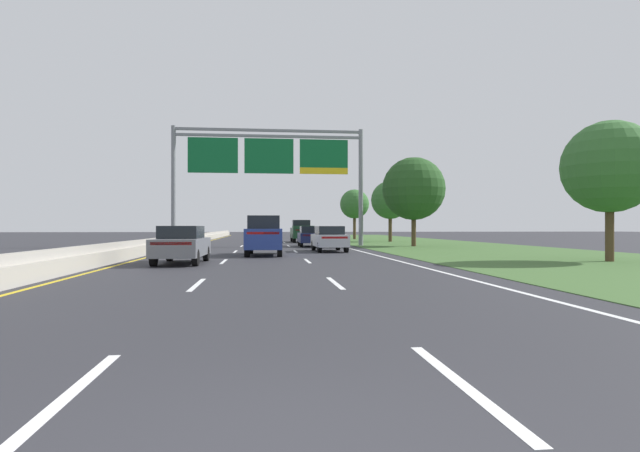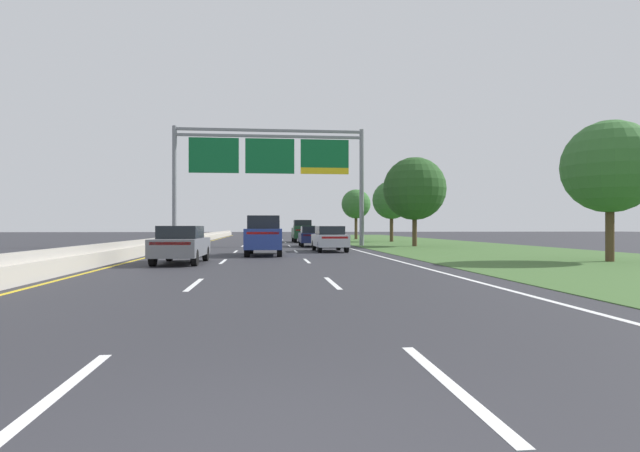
# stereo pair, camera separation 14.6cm
# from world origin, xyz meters

# --- Properties ---
(ground_plane) EXTENTS (220.00, 220.00, 0.00)m
(ground_plane) POSITION_xyz_m (0.00, 35.00, 0.00)
(ground_plane) COLOR #2B2B30
(lane_striping) EXTENTS (11.96, 106.00, 0.01)m
(lane_striping) POSITION_xyz_m (0.00, 34.54, 0.00)
(lane_striping) COLOR white
(lane_striping) RESTS_ON ground
(grass_verge_right) EXTENTS (14.00, 110.00, 0.02)m
(grass_verge_right) POSITION_xyz_m (13.95, 35.00, 0.01)
(grass_verge_right) COLOR #3D602D
(grass_verge_right) RESTS_ON ground
(median_barrier_concrete) EXTENTS (0.60, 110.00, 0.85)m
(median_barrier_concrete) POSITION_xyz_m (-6.60, 35.00, 0.35)
(median_barrier_concrete) COLOR #A8A399
(median_barrier_concrete) RESTS_ON ground
(overhead_sign_gantry) EXTENTS (15.06, 0.42, 9.35)m
(overhead_sign_gantry) POSITION_xyz_m (0.30, 37.05, 6.65)
(overhead_sign_gantry) COLOR gray
(overhead_sign_gantry) RESTS_ON ground
(pickup_truck_darkgreen) EXTENTS (2.00, 5.40, 2.20)m
(pickup_truck_darkgreen) POSITION_xyz_m (3.60, 47.15, 1.07)
(pickup_truck_darkgreen) COLOR #193D23
(pickup_truck_darkgreen) RESTS_ON ground
(car_blue_centre_lane_suv) EXTENTS (2.04, 4.75, 2.11)m
(car_blue_centre_lane_suv) POSITION_xyz_m (-0.07, 24.31, 1.10)
(car_blue_centre_lane_suv) COLOR navy
(car_blue_centre_lane_suv) RESTS_ON ground
(car_navy_right_lane_sedan) EXTENTS (1.87, 4.42, 1.57)m
(car_navy_right_lane_sedan) POSITION_xyz_m (3.50, 36.10, 0.82)
(car_navy_right_lane_sedan) COLOR #161E47
(car_navy_right_lane_sedan) RESTS_ON ground
(car_silver_right_lane_sedan) EXTENTS (1.91, 4.44, 1.57)m
(car_silver_right_lane_sedan) POSITION_xyz_m (3.93, 28.11, 0.82)
(car_silver_right_lane_sedan) COLOR #B2B5BA
(car_silver_right_lane_sedan) RESTS_ON ground
(car_grey_left_lane_sedan) EXTENTS (1.93, 4.44, 1.57)m
(car_grey_left_lane_sedan) POSITION_xyz_m (-3.50, 18.49, 0.82)
(car_grey_left_lane_sedan) COLOR slate
(car_grey_left_lane_sedan) RESTS_ON ground
(roadside_tree_near) EXTENTS (4.04, 4.04, 6.18)m
(roadside_tree_near) POSITION_xyz_m (14.98, 17.54, 4.15)
(roadside_tree_near) COLOR #4C3823
(roadside_tree_near) RESTS_ON ground
(roadside_tree_mid) EXTENTS (4.88, 4.88, 6.93)m
(roadside_tree_mid) POSITION_xyz_m (11.49, 35.38, 4.48)
(roadside_tree_mid) COLOR #4C3823
(roadside_tree_mid) RESTS_ON ground
(roadside_tree_far) EXTENTS (3.88, 3.88, 6.19)m
(roadside_tree_far) POSITION_xyz_m (12.64, 47.41, 4.23)
(roadside_tree_far) COLOR #4C3823
(roadside_tree_far) RESTS_ON ground
(roadside_tree_distant) EXTENTS (3.55, 3.55, 6.07)m
(roadside_tree_distant) POSITION_xyz_m (10.84, 57.99, 4.27)
(roadside_tree_distant) COLOR #4C3823
(roadside_tree_distant) RESTS_ON ground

